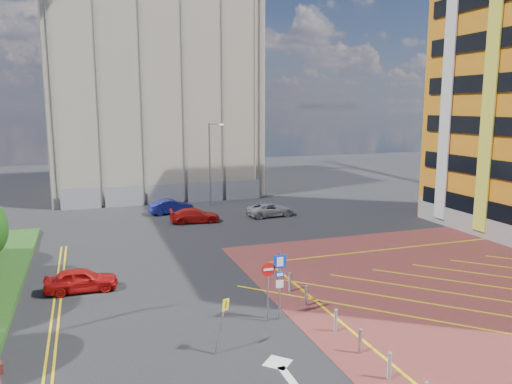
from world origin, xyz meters
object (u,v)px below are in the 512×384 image
warning_sign (222,319)px  car_red_back (195,215)px  sign_cluster (275,279)px  car_silver_back (270,210)px  car_blue_back (171,207)px  car_red_left (81,280)px  lamp_back (211,161)px

warning_sign → car_red_back: (3.74, 22.36, -0.83)m
sign_cluster → car_silver_back: (7.49, 20.38, -1.36)m
car_blue_back → car_red_back: size_ratio=0.95×
sign_cluster → car_blue_back: (-0.60, 24.35, -1.30)m
car_red_left → car_red_back: 16.21m
lamp_back → sign_cluster: (-3.78, -27.02, -2.41)m
lamp_back → car_red_back: size_ratio=1.93×
sign_cluster → car_blue_back: size_ratio=0.81×
sign_cluster → lamp_back: bearing=82.0°
lamp_back → warning_sign: (-6.85, -29.20, -2.93)m
sign_cluster → car_red_left: (-8.29, 6.67, -1.33)m
warning_sign → car_red_left: size_ratio=0.61×
sign_cluster → car_red_left: size_ratio=0.87×
lamp_back → car_red_left: size_ratio=2.17×
warning_sign → car_red_back: 22.69m
warning_sign → car_red_left: (-5.23, 8.86, -0.80)m
car_silver_back → lamp_back: bearing=24.0°
warning_sign → car_red_left: 10.32m
sign_cluster → car_silver_back: 21.76m
lamp_back → car_red_left: bearing=-120.7°
sign_cluster → car_silver_back: sign_cluster is taller
car_red_back → warning_sign: bearing=175.7°
car_silver_back → car_red_left: bearing=125.8°
lamp_back → car_red_back: 8.40m
sign_cluster → car_blue_back: 24.39m
warning_sign → car_blue_back: 26.65m
car_blue_back → car_red_back: 4.36m
lamp_back → car_silver_back: size_ratio=1.89×
warning_sign → car_silver_back: (10.55, 22.57, -0.84)m
sign_cluster → warning_sign: (-3.07, -2.18, -0.52)m
lamp_back → warning_sign: lamp_back is taller
car_red_left → car_red_back: size_ratio=0.89×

